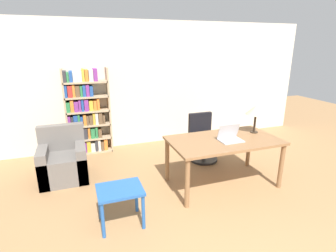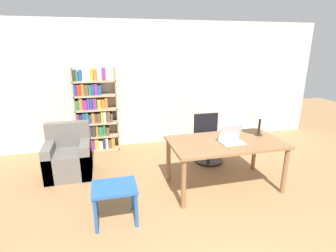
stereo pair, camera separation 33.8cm
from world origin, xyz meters
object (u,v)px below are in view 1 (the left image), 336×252
at_px(side_table_blue, 120,195).
at_px(armchair, 64,162).
at_px(laptop, 230,137).
at_px(office_chair, 203,140).
at_px(bookshelf, 86,115).
at_px(table_lamp, 256,110).
at_px(desk, 224,145).

distance_m(side_table_blue, armchair, 1.68).
bearing_deg(laptop, office_chair, 85.41).
xyz_separation_m(office_chair, bookshelf, (-2.12, 1.10, 0.42)).
distance_m(table_lamp, office_chair, 1.26).
relative_size(desk, laptop, 4.90).
bearing_deg(desk, bookshelf, 133.44).
bearing_deg(laptop, desk, 125.96).
relative_size(office_chair, bookshelf, 0.52).
distance_m(laptop, armchair, 2.79).
xyz_separation_m(table_lamp, bookshelf, (-2.64, 1.97, -0.33)).
relative_size(laptop, side_table_blue, 0.63).
bearing_deg(bookshelf, office_chair, -27.38).
height_order(office_chair, armchair, office_chair).
xyz_separation_m(side_table_blue, bookshelf, (-0.25, 2.56, 0.42)).
distance_m(table_lamp, bookshelf, 3.31).
bearing_deg(table_lamp, bookshelf, 143.30).
height_order(laptop, bookshelf, bookshelf).
relative_size(laptop, armchair, 0.40).
xyz_separation_m(office_chair, armchair, (-2.58, 0.06, -0.10)).
distance_m(desk, side_table_blue, 1.82).
xyz_separation_m(laptop, armchair, (-2.50, 1.13, -0.53)).
bearing_deg(bookshelf, armchair, -113.63).
xyz_separation_m(desk, armchair, (-2.44, 1.05, -0.38)).
relative_size(office_chair, side_table_blue, 1.65).
distance_m(table_lamp, side_table_blue, 2.57).
bearing_deg(desk, side_table_blue, -164.93).
bearing_deg(desk, laptop, -54.04).
height_order(desk, table_lamp, table_lamp).
distance_m(office_chair, bookshelf, 2.43).
bearing_deg(bookshelf, table_lamp, -36.70).
bearing_deg(desk, table_lamp, 11.20).
bearing_deg(armchair, bookshelf, 66.37).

